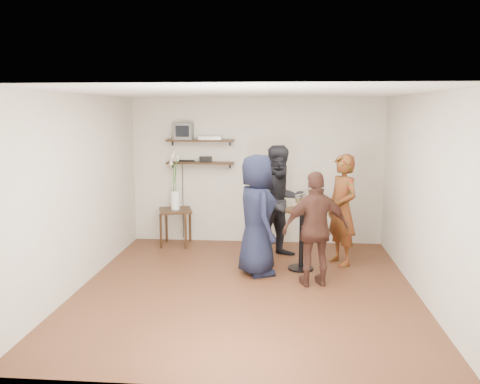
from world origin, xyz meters
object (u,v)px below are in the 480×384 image
at_px(person_plaid, 342,210).
at_px(person_brown, 316,229).
at_px(crt_monitor, 184,131).
at_px(side_table, 176,215).
at_px(person_dark, 281,202).
at_px(drinks_table, 301,231).
at_px(dvd_deck, 211,138).
at_px(radio, 206,159).
at_px(person_navy, 257,215).

distance_m(person_plaid, person_brown, 1.12).
relative_size(crt_monitor, side_table, 0.47).
bearing_deg(crt_monitor, person_plaid, -22.99).
bearing_deg(person_dark, drinks_table, -90.00).
relative_size(dvd_deck, person_brown, 0.25).
height_order(dvd_deck, person_dark, dvd_deck).
height_order(person_plaid, person_brown, person_plaid).
bearing_deg(radio, person_dark, -31.91).
bearing_deg(person_dark, person_brown, -96.59).
bearing_deg(person_navy, side_table, 24.30).
bearing_deg(side_table, person_dark, -17.09).
bearing_deg(side_table, radio, 27.48).
bearing_deg(person_brown, side_table, -52.66).
height_order(radio, drinks_table, radio).
distance_m(crt_monitor, radio, 0.63).
bearing_deg(person_navy, dvd_deck, 6.16).
distance_m(side_table, person_dark, 1.97).
height_order(crt_monitor, drinks_table, crt_monitor).
distance_m(person_plaid, person_navy, 1.42).
relative_size(radio, person_dark, 0.12).
distance_m(dvd_deck, person_navy, 2.20).
bearing_deg(radio, drinks_table, -41.46).
distance_m(crt_monitor, drinks_table, 2.89).
bearing_deg(drinks_table, dvd_deck, 136.95).
relative_size(person_dark, person_brown, 1.16).
bearing_deg(side_table, crt_monitor, 64.99).
distance_m(radio, person_dark, 1.69).
relative_size(side_table, person_navy, 0.38).
xyz_separation_m(person_dark, person_navy, (-0.34, -0.90, -0.03)).
bearing_deg(person_plaid, side_table, -135.19).
bearing_deg(crt_monitor, person_dark, -25.79).
xyz_separation_m(side_table, person_navy, (1.51, -1.46, 0.34)).
xyz_separation_m(radio, person_plaid, (2.29, -1.14, -0.66)).
distance_m(dvd_deck, person_dark, 1.80).
height_order(side_table, person_plaid, person_plaid).
relative_size(drinks_table, person_navy, 0.53).
distance_m(person_dark, person_navy, 0.96).
relative_size(side_table, drinks_table, 0.73).
bearing_deg(crt_monitor, radio, 0.00).
height_order(radio, person_dark, person_dark).
relative_size(crt_monitor, person_brown, 0.20).
bearing_deg(person_navy, drinks_table, -90.00).
relative_size(crt_monitor, drinks_table, 0.35).
distance_m(crt_monitor, dvd_deck, 0.49).
bearing_deg(radio, person_navy, -59.93).
xyz_separation_m(dvd_deck, drinks_table, (1.57, -1.47, -1.30)).
bearing_deg(person_dark, side_table, 136.02).
bearing_deg(person_plaid, person_navy, -93.15).
bearing_deg(person_plaid, dvd_deck, -145.24).
distance_m(person_dark, person_brown, 1.42).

